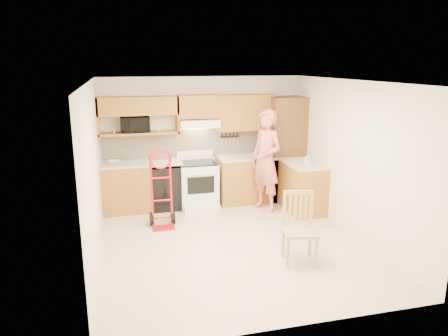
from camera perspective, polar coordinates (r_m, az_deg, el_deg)
name	(u,v)px	position (r m, az deg, el deg)	size (l,w,h in m)	color
floor	(232,244)	(6.77, 1.05, -10.17)	(4.00, 4.50, 0.02)	beige
ceiling	(233,81)	(6.17, 1.15, 11.67)	(4.00, 4.50, 0.02)	white
wall_back	(203,140)	(8.51, -2.89, 3.78)	(4.00, 0.02, 2.50)	beige
wall_front	(291,219)	(4.31, 9.03, -6.75)	(4.00, 0.02, 2.50)	beige
wall_left	(93,175)	(6.16, -17.27, -0.86)	(0.02, 4.50, 2.50)	beige
wall_right	(352,159)	(7.14, 16.88, 1.18)	(0.02, 4.50, 2.50)	beige
backsplash	(203,143)	(8.49, -2.85, 3.42)	(3.92, 0.03, 0.55)	#CAB398
lower_cab_left	(126,188)	(8.24, -13.04, -2.64)	(0.90, 0.60, 0.90)	#9F6D22
dishwasher	(166,187)	(8.28, -7.84, -2.49)	(0.60, 0.60, 0.85)	black
lower_cab_right	(246,180)	(8.59, 3.02, -1.59)	(1.14, 0.60, 0.90)	#9F6D22
countertop_left	(141,163)	(8.13, -11.11, 0.66)	(1.50, 0.63, 0.04)	beige
countertop_right	(247,157)	(8.48, 3.06, 1.47)	(1.14, 0.63, 0.04)	beige
cab_return_right	(302,188)	(8.18, 10.52, -2.64)	(0.60, 1.00, 0.90)	#9F6D22
countertop_return	(304,164)	(8.06, 10.66, 0.57)	(0.63, 1.00, 0.04)	beige
pantry_tall	(285,149)	(8.72, 8.23, 2.58)	(0.70, 0.60, 2.10)	brown
upper_cab_left	(138,106)	(8.09, -11.52, 8.21)	(1.50, 0.33, 0.34)	#9F6D22
upper_shelf_mw	(139,133)	(8.15, -11.34, 4.64)	(1.50, 0.33, 0.04)	#9F6D22
upper_cab_center	(198,106)	(8.22, -3.54, 8.27)	(0.76, 0.33, 0.44)	#9F6D22
upper_cab_right	(245,112)	(8.46, 2.87, 7.49)	(1.14, 0.33, 0.70)	#9F6D22
range_hood	(199,123)	(8.19, -3.42, 6.07)	(0.76, 0.46, 0.14)	white
knife_strip	(230,140)	(8.58, 0.79, 3.82)	(0.40, 0.05, 0.29)	black
microwave	(135,124)	(8.12, -11.92, 5.78)	(0.54, 0.36, 0.30)	black
range	(198,181)	(8.21, -3.46, -1.79)	(0.72, 0.94, 1.06)	white
person	(266,161)	(7.97, 5.66, 0.96)	(0.71, 0.46, 1.93)	#D96B59
hand_truck	(162,192)	(7.27, -8.36, -3.23)	(0.49, 0.45, 1.25)	red
dining_chair	(300,229)	(6.07, 10.20, -8.10)	(0.45, 0.49, 1.00)	tan
soap_bottle	(307,159)	(7.89, 11.16, 1.19)	(0.09, 0.09, 0.21)	white
bowl	(114,162)	(8.11, -14.56, 0.79)	(0.23, 0.23, 0.06)	white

